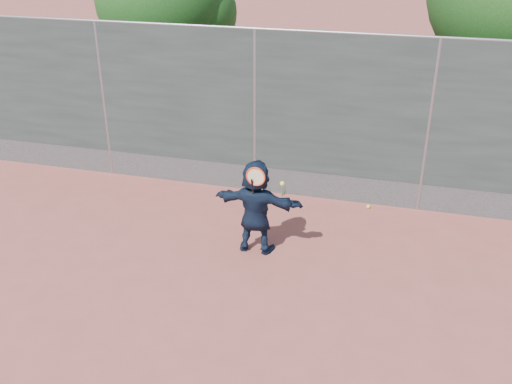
# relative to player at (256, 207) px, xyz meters

# --- Properties ---
(ground) EXTENTS (80.00, 80.00, 0.00)m
(ground) POSITION_rel_player_xyz_m (-0.59, -1.43, -0.75)
(ground) COLOR #9E4C42
(ground) RESTS_ON ground
(player) EXTENTS (1.40, 0.48, 1.49)m
(player) POSITION_rel_player_xyz_m (0.00, 0.00, 0.00)
(player) COLOR #132036
(player) RESTS_ON ground
(ball_ground) EXTENTS (0.07, 0.07, 0.07)m
(ball_ground) POSITION_rel_player_xyz_m (1.56, 1.87, -0.71)
(ball_ground) COLOR #EAF436
(ball_ground) RESTS_ON ground
(fence) EXTENTS (20.00, 0.06, 3.03)m
(fence) POSITION_rel_player_xyz_m (-0.59, 2.07, 0.84)
(fence) COLOR #38423D
(fence) RESTS_ON ground
(swing_action) EXTENTS (0.58, 0.15, 0.51)m
(swing_action) POSITION_rel_player_xyz_m (0.09, -0.20, 0.57)
(swing_action) COLOR #E44015
(swing_action) RESTS_ON ground
(tree_left) EXTENTS (3.15, 3.00, 4.53)m
(tree_left) POSITION_rel_player_xyz_m (-3.44, 5.12, 2.19)
(tree_left) COLOR #382314
(tree_left) RESTS_ON ground
(weed_clump) EXTENTS (0.68, 0.07, 0.30)m
(weed_clump) POSITION_rel_player_xyz_m (-0.29, 1.96, -0.61)
(weed_clump) COLOR #387226
(weed_clump) RESTS_ON ground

